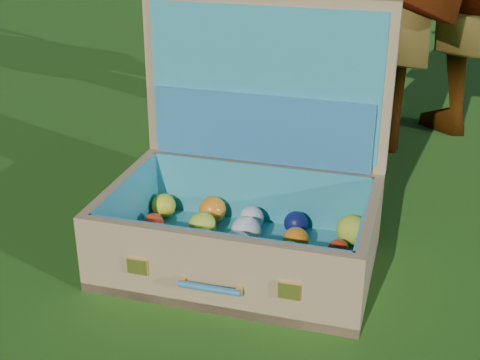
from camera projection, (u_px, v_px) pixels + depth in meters
name	position (u px, v px, depth m)	size (l,w,h in m)	color
ground	(270.00, 319.00, 1.29)	(60.00, 60.00, 0.00)	#215114
suitcase	(249.00, 188.00, 1.47)	(0.66, 0.56, 0.55)	tan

